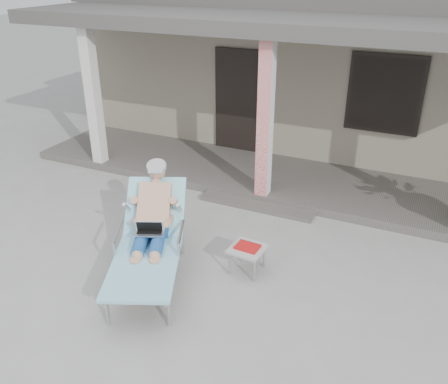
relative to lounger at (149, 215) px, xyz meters
The scene contains 7 objects.
ground 1.14m from the lounger, 37.50° to the left, with size 60.00×60.00×0.00m, color #9E9E99.
house 7.02m from the lounger, 85.15° to the left, with size 10.40×5.40×3.30m.
porch_deck 3.59m from the lounger, 80.33° to the left, with size 10.00×2.00×0.15m, color #605B56.
porch_overhang 3.95m from the lounger, 80.18° to the left, with size 10.00×2.30×2.85m.
porch_step 2.51m from the lounger, 75.66° to the left, with size 2.00×0.30×0.07m, color #605B56.
lounger is the anchor object (origin of this frame).
side_table 1.38m from the lounger, 25.23° to the left, with size 0.47×0.47×0.40m.
Camera 1 is at (2.53, -4.87, 3.80)m, focal length 38.00 mm.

